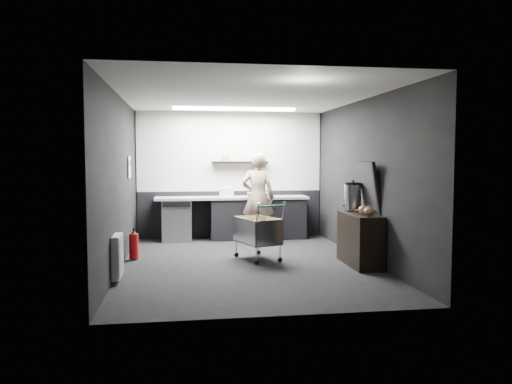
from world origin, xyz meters
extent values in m
plane|color=black|center=(0.00, 0.00, 0.00)|extent=(5.50, 5.50, 0.00)
plane|color=silver|center=(0.00, 0.00, 2.70)|extent=(5.50, 5.50, 0.00)
plane|color=black|center=(0.00, 2.75, 1.35)|extent=(5.50, 0.00, 5.50)
plane|color=black|center=(0.00, -2.75, 1.35)|extent=(5.50, 0.00, 5.50)
plane|color=black|center=(-2.00, 0.00, 1.35)|extent=(0.00, 5.50, 5.50)
plane|color=black|center=(2.00, 0.00, 1.35)|extent=(0.00, 5.50, 5.50)
cube|color=#BBBBB6|center=(0.00, 2.73, 1.85)|extent=(3.95, 0.02, 1.70)
cube|color=black|center=(0.00, 2.73, 0.50)|extent=(3.95, 0.02, 1.00)
cube|color=black|center=(0.20, 2.62, 1.62)|extent=(1.20, 0.22, 0.04)
cylinder|color=silver|center=(1.40, 2.72, 2.15)|extent=(0.20, 0.03, 0.20)
cube|color=white|center=(-1.98, 1.30, 1.55)|extent=(0.02, 0.30, 0.40)
cube|color=#B52A16|center=(-1.98, 1.30, 1.62)|extent=(0.02, 0.22, 0.10)
cube|color=silver|center=(-1.94, -0.90, 0.35)|extent=(0.10, 0.50, 0.60)
cube|color=white|center=(0.00, 1.85, 2.67)|extent=(2.40, 0.20, 0.04)
cube|color=black|center=(0.55, 2.42, 0.42)|extent=(2.00, 0.56, 0.85)
cube|color=#A2A29E|center=(0.00, 2.42, 0.88)|extent=(3.20, 0.60, 0.05)
cube|color=#9EA0A5|center=(-1.15, 2.42, 0.42)|extent=(0.60, 0.58, 0.85)
cube|color=black|center=(-1.15, 2.12, 0.78)|extent=(0.56, 0.02, 0.10)
imported|color=beige|center=(0.49, 1.97, 0.91)|extent=(0.76, 0.59, 1.83)
cube|color=silver|center=(0.22, 0.27, 0.29)|extent=(0.77, 0.94, 0.02)
cube|color=silver|center=(-0.03, 0.27, 0.50)|extent=(0.30, 0.76, 0.43)
cube|color=silver|center=(0.47, 0.27, 0.50)|extent=(0.30, 0.76, 0.43)
cube|color=silver|center=(0.22, -0.12, 0.50)|extent=(0.50, 0.20, 0.43)
cube|color=silver|center=(0.22, 0.66, 0.50)|extent=(0.50, 0.20, 0.43)
cylinder|color=silver|center=(0.00, -0.09, 0.16)|extent=(0.02, 0.02, 0.28)
cylinder|color=silver|center=(0.44, -0.09, 0.16)|extent=(0.02, 0.02, 0.28)
cylinder|color=silver|center=(0.00, 0.63, 0.16)|extent=(0.02, 0.02, 0.28)
cylinder|color=silver|center=(0.44, 0.63, 0.16)|extent=(0.02, 0.02, 0.28)
cylinder|color=#23823F|center=(0.22, -0.18, 0.95)|extent=(0.50, 0.21, 0.03)
cube|color=brown|center=(0.11, 0.36, 0.48)|extent=(0.31, 0.35, 0.36)
cube|color=brown|center=(0.35, 0.16, 0.46)|extent=(0.29, 0.32, 0.32)
cylinder|color=black|center=(0.00, -0.09, 0.04)|extent=(0.08, 0.05, 0.08)
cylinder|color=black|center=(0.00, 0.63, 0.04)|extent=(0.08, 0.05, 0.08)
cylinder|color=black|center=(0.44, -0.09, 0.04)|extent=(0.08, 0.05, 0.08)
cylinder|color=black|center=(0.44, 0.63, 0.04)|extent=(0.08, 0.05, 0.08)
cube|color=black|center=(1.77, -0.41, 0.42)|extent=(0.42, 1.11, 0.83)
cylinder|color=silver|center=(1.77, -0.04, 1.06)|extent=(0.28, 0.28, 0.42)
cylinder|color=black|center=(1.77, -0.04, 1.29)|extent=(0.28, 0.28, 0.04)
sphere|color=black|center=(1.77, -0.04, 1.33)|extent=(0.05, 0.05, 0.05)
ellipsoid|color=brown|center=(1.77, -0.55, 0.90)|extent=(0.17, 0.17, 0.13)
ellipsoid|color=brown|center=(1.77, -0.78, 0.90)|extent=(0.17, 0.17, 0.13)
cube|color=black|center=(1.94, -0.36, 1.25)|extent=(0.19, 0.65, 0.83)
cube|color=black|center=(1.92, -0.36, 1.25)|extent=(0.13, 0.55, 0.71)
cylinder|color=red|center=(-1.85, 0.54, 0.23)|extent=(0.16, 0.16, 0.42)
cone|color=black|center=(-1.85, 0.54, 0.47)|extent=(0.10, 0.10, 0.06)
cylinder|color=black|center=(-1.85, 0.54, 0.51)|extent=(0.03, 0.03, 0.06)
cube|color=#967750|center=(0.55, 2.37, 0.94)|extent=(0.46, 0.37, 0.09)
cylinder|color=white|center=(-0.07, 2.42, 1.01)|extent=(0.22, 0.22, 0.22)
cube|color=silver|center=(-0.16, 2.37, 0.99)|extent=(0.21, 0.17, 0.18)
camera|label=1|loc=(-1.04, -7.98, 1.73)|focal=35.00mm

